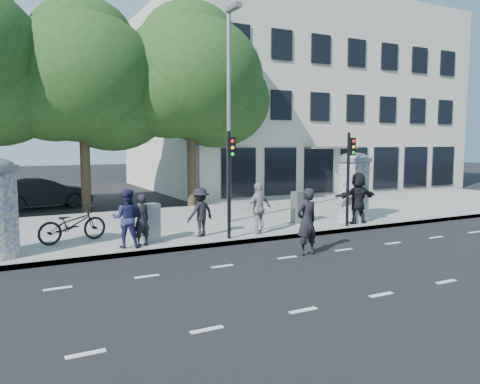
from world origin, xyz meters
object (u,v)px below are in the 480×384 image
ped_d (200,212)px  ped_e (259,208)px  ped_b (141,220)px  ped_f (358,198)px  traffic_pole_near (230,173)px  cabinet_right (300,207)px  man_road (307,222)px  traffic_pole_far (349,169)px  street_lamp (230,99)px  ad_column_right (353,185)px  cabinet_left (150,223)px  ped_c (127,218)px  bicycle (73,224)px  car_mid (44,193)px

ped_d → ped_e: ped_e is taller
ped_b → ped_f: (8.30, 0.06, 0.19)m
ped_f → traffic_pole_near: bearing=7.4°
traffic_pole_near → cabinet_right: traffic_pole_near is taller
ped_d → man_road: (1.96, -3.13, 0.01)m
traffic_pole_far → street_lamp: bearing=140.1°
man_road → street_lamp: bearing=-98.0°
traffic_pole_near → ped_e: 1.73m
ped_d → ped_f: bearing=155.9°
ad_column_right → ped_e: ad_column_right is taller
street_lamp → cabinet_left: 5.90m
traffic_pole_near → ped_c: traffic_pole_near is taller
traffic_pole_near → ped_d: size_ratio=2.14×
ad_column_right → ped_f: size_ratio=1.38×
ped_e → cabinet_left: size_ratio=1.46×
traffic_pole_near → cabinet_left: 2.91m
ad_column_right → traffic_pole_far: (-1.00, -0.91, 0.69)m
ped_b → ped_e: 3.97m
man_road → ped_f: bearing=-154.4°
man_road → bicycle: man_road is taller
ad_column_right → ped_b: size_ratio=1.72×
ad_column_right → man_road: ad_column_right is taller
man_road → car_mid: man_road is taller
street_lamp → ped_d: (-2.09, -2.06, -3.85)m
cabinet_left → cabinet_right: size_ratio=0.98×
ped_d → cabinet_right: 4.44m
street_lamp → man_road: bearing=-91.4°
ped_e → ped_f: 4.33m
street_lamp → ped_f: 6.07m
ped_b → man_road: bearing=128.8°
bicycle → traffic_pole_far: bearing=-115.5°
ad_column_right → ped_f: (-0.27, -0.58, -0.43)m
ped_f → car_mid: bearing=-44.0°
traffic_pole_near → cabinet_left: bearing=161.4°
man_road → cabinet_right: man_road is taller
street_lamp → cabinet_right: bearing=-31.1°
ped_b → street_lamp: bearing=-166.5°
bicycle → ped_e: bearing=-119.5°
traffic_pole_far → cabinet_left: traffic_pole_far is taller
cabinet_right → ped_d: bearing=-174.7°
street_lamp → cabinet_left: bearing=-151.5°
ped_c → ped_e: (4.39, -0.03, 0.00)m
street_lamp → cabinet_right: street_lamp is taller
traffic_pole_far → man_road: traffic_pole_far is taller
ped_b → cabinet_left: bearing=-145.4°
ped_b → man_road: man_road is taller
street_lamp → cabinet_left: street_lamp is taller
ped_c → car_mid: 11.27m
street_lamp → traffic_pole_near: bearing=-116.2°
traffic_pole_far → street_lamp: street_lamp is taller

